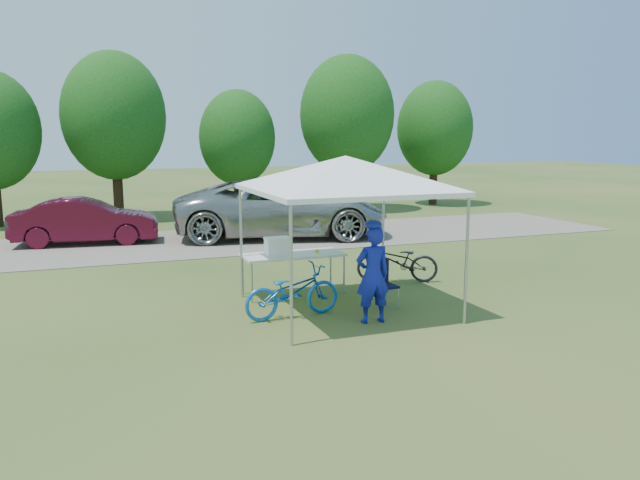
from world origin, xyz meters
The scene contains 13 objects.
ground centered at (0.00, 0.00, 0.00)m, with size 100.00×100.00×0.00m, color #2D5119.
gravel_strip centered at (0.00, 8.00, 0.01)m, with size 24.00×5.00×0.02m, color gray.
canopy centered at (0.00, 0.00, 2.65)m, with size 4.53×4.53×3.00m.
treeline centered at (-0.29, 14.05, 3.53)m, with size 24.89×4.28×6.30m.
folding_table centered at (-0.51, 1.37, 0.76)m, with size 1.96×0.82×0.81m.
folding_chair centered at (0.67, -0.07, 0.51)m, with size 0.48×0.49×0.86m.
cooler centered at (-0.82, 1.37, 0.98)m, with size 0.47×0.32×0.34m.
ice_cream_cup centered at (-0.03, 1.32, 0.84)m, with size 0.08×0.08×0.06m, color yellow.
cyclist centered at (0.12, -0.87, 0.81)m, with size 0.59×0.39×1.61m, color #131C9C.
bike_blue centered at (-1.02, -0.11, 0.45)m, with size 0.60×1.72×0.91m, color blue.
bike_dark centered at (1.88, 1.56, 0.45)m, with size 0.59×1.71×0.90m, color black.
minivan centered at (1.37, 8.06, 0.91)m, with size 2.95×6.39×1.78m, color #9FA09C.
sedan centered at (-4.20, 8.87, 0.67)m, with size 1.38×3.96×1.30m, color #4C0C1F.
Camera 1 is at (-4.28, -9.90, 3.07)m, focal length 35.00 mm.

